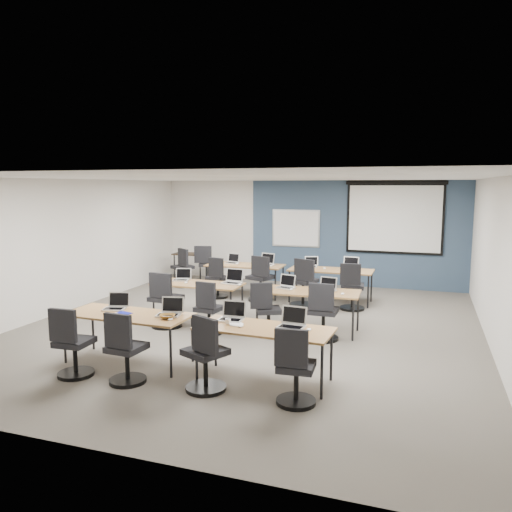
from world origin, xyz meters
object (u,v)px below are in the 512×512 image
at_px(projector_screen, 395,214).
at_px(laptop_3, 292,322).
at_px(training_table_mid_left, 198,286).
at_px(laptop_2, 232,315).
at_px(task_chair_1, 125,354).
at_px(task_chair_4, 165,304).
at_px(laptop_1, 170,311).
at_px(laptop_10, 311,264).
at_px(training_table_back_left, 245,267).
at_px(utility_table, 190,257).
at_px(laptop_8, 232,261).
at_px(laptop_4, 182,277).
at_px(laptop_11, 350,266).
at_px(training_table_front_right, 264,331).
at_px(laptop_5, 233,280).
at_px(task_chair_2, 205,360).
at_px(task_chair_3, 295,373).
at_px(training_table_mid_right, 308,293).
at_px(training_table_back_right, 331,271).
at_px(laptop_6, 286,285).
at_px(laptop_0, 116,305).
at_px(laptop_7, 328,287).
at_px(task_chair_11, 352,291).
at_px(task_chair_9, 261,282).
at_px(spare_chair_b, 183,271).
at_px(task_chair_5, 208,313).
at_px(whiteboard, 296,228).
at_px(task_chair_0, 72,348).
at_px(task_chair_7, 323,316).
at_px(task_chair_10, 303,287).
at_px(laptop_9, 266,262).
at_px(task_chair_8, 217,281).
at_px(training_table_front_left, 128,317).
at_px(task_chair_6, 267,314).

bearing_deg(projector_screen, laptop_3, -97.32).
distance_m(training_table_mid_left, laptop_2, 2.71).
height_order(task_chair_1, task_chair_4, task_chair_4).
relative_size(laptop_1, laptop_10, 1.09).
height_order(training_table_back_left, laptop_10, laptop_10).
bearing_deg(utility_table, laptop_8, -33.61).
relative_size(laptop_4, utility_table, 0.34).
height_order(laptop_8, laptop_11, laptop_11).
xyz_separation_m(training_table_front_right, laptop_5, (-1.49, 2.65, 0.11)).
distance_m(task_chair_2, task_chair_3, 1.15).
relative_size(training_table_mid_right, training_table_back_right, 0.98).
bearing_deg(laptop_6, laptop_8, 145.42).
distance_m(laptop_0, laptop_7, 3.61).
bearing_deg(laptop_7, laptop_0, -128.84).
relative_size(training_table_front_right, task_chair_11, 1.79).
xyz_separation_m(task_chair_2, laptop_10, (0.06, 5.59, 0.38)).
distance_m(training_table_mid_left, task_chair_9, 2.04).
relative_size(laptop_3, laptop_10, 1.14).
bearing_deg(spare_chair_b, task_chair_5, -24.65).
relative_size(laptop_4, spare_chair_b, 0.30).
distance_m(whiteboard, task_chair_4, 5.15).
bearing_deg(training_table_front_right, training_table_mid_right, 92.43).
distance_m(whiteboard, task_chair_0, 7.59).
relative_size(laptop_2, task_chair_7, 0.33).
distance_m(task_chair_1, laptop_7, 3.82).
bearing_deg(spare_chair_b, task_chair_0, -44.44).
distance_m(laptop_8, utility_table, 2.01).
bearing_deg(laptop_5, task_chair_7, -13.38).
distance_m(task_chair_5, laptop_8, 3.39).
distance_m(whiteboard, task_chair_10, 2.87).
bearing_deg(task_chair_4, training_table_back_left, 87.24).
height_order(task_chair_5, task_chair_7, task_chair_7).
xyz_separation_m(laptop_3, laptop_9, (-1.90, 4.81, 0.00)).
height_order(task_chair_2, task_chair_4, task_chair_4).
relative_size(laptop_3, task_chair_8, 0.36).
distance_m(projector_screen, task_chair_4, 6.29).
height_order(training_table_front_left, laptop_10, laptop_10).
xyz_separation_m(task_chair_2, task_chair_6, (0.01, 2.48, -0.02)).
distance_m(task_chair_2, task_chair_9, 5.00).
xyz_separation_m(laptop_3, spare_chair_b, (-4.24, 5.11, -0.38)).
bearing_deg(training_table_mid_right, laptop_11, 79.17).
xyz_separation_m(training_table_mid_left, task_chair_1, (0.44, -3.09, -0.28)).
distance_m(training_table_back_right, task_chair_2, 5.40).
height_order(training_table_front_right, task_chair_5, task_chair_5).
xyz_separation_m(training_table_back_right, laptop_1, (-1.46, -4.63, 0.11)).
distance_m(projector_screen, laptop_6, 4.59).
distance_m(laptop_0, task_chair_11, 4.98).
bearing_deg(laptop_11, whiteboard, 145.06).
relative_size(task_chair_3, laptop_5, 2.69).
height_order(training_table_front_right, spare_chair_b, spare_chair_b).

